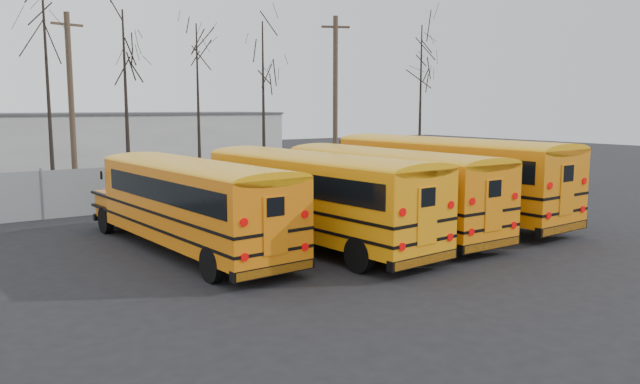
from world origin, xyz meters
TOP-DOWN VIEW (x-y plane):
  - ground at (0.00, 0.00)m, footprint 120.00×120.00m
  - fence at (0.00, 12.00)m, footprint 40.00×0.04m
  - distant_building at (2.00, 32.00)m, footprint 22.00×8.00m
  - bus_a at (-5.33, 3.09)m, footprint 3.04×10.81m
  - bus_b at (-1.60, 1.86)m, footprint 3.42×11.37m
  - bus_c at (1.73, 2.08)m, footprint 2.60×11.15m
  - bus_d at (5.32, 2.72)m, footprint 3.49×12.30m
  - utility_pole_left at (-5.01, 19.28)m, footprint 1.65×0.46m
  - utility_pole_right at (10.92, 17.86)m, footprint 1.72×0.88m
  - tree_2 at (-6.71, 16.19)m, footprint 0.26×0.26m
  - tree_3 at (-3.08, 16.30)m, footprint 0.26×0.26m
  - tree_4 at (1.37, 17.68)m, footprint 0.26×0.26m
  - tree_5 at (5.06, 16.87)m, footprint 0.26×0.26m
  - tree_6 at (16.88, 16.27)m, footprint 0.26×0.26m

SIDE VIEW (x-z plane):
  - ground at x=0.00m, z-range 0.00..0.00m
  - fence at x=0.00m, z-range 0.00..2.00m
  - bus_a at x=-5.33m, z-range 0.26..3.25m
  - bus_c at x=1.73m, z-range 0.27..3.38m
  - bus_b at x=-1.60m, z-range 0.27..3.41m
  - bus_d at x=5.32m, z-range 0.29..3.69m
  - distant_building at x=2.00m, z-range 0.00..4.00m
  - tree_4 at x=1.37m, z-range 0.00..9.08m
  - tree_3 at x=-3.08m, z-range 0.00..9.28m
  - tree_5 at x=5.06m, z-range 0.00..9.39m
  - utility_pole_left at x=-5.01m, z-range 0.13..9.49m
  - tree_6 at x=16.88m, z-range 0.00..9.98m
  - utility_pole_right at x=10.92m, z-range 0.14..10.40m
  - tree_2 at x=-6.71m, z-range 0.00..11.84m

